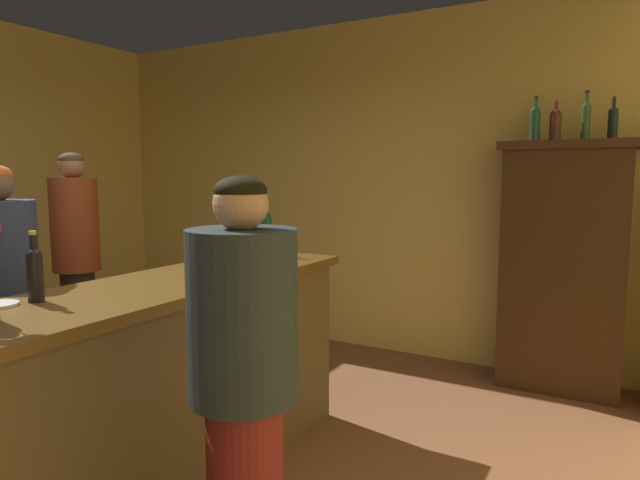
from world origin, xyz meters
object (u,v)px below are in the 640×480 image
object	(u,v)px
wine_bottle_malbec	(234,236)
patron_in_grey	(1,288)
display_cabinet	(563,263)
patron_in_navy	(77,260)
wine_glass_front	(201,260)
display_bottle_midleft	(555,124)
bar_counter	(154,392)
patron_tall	(3,312)
display_bottle_midright	(613,121)
wine_bottle_pinot	(266,231)
display_bottle_left	(535,122)
wine_glass_mid	(282,245)
wine_bottle_rose	(35,271)
display_bottle_center	(586,119)

from	to	relation	value
wine_bottle_malbec	patron_in_grey	size ratio (longest dim) A/B	0.19
display_cabinet	patron_in_navy	world-z (taller)	display_cabinet
wine_glass_front	display_bottle_midleft	bearing A→B (deg)	60.88
display_cabinet	patron_in_navy	distance (m)	3.54
bar_counter	patron_tall	distance (m)	0.89
display_cabinet	display_bottle_midright	size ratio (longest dim) A/B	6.34
bar_counter	display_bottle_midleft	size ratio (longest dim) A/B	8.93
wine_glass_front	patron_in_grey	bearing A→B (deg)	-176.86
wine_bottle_pinot	patron_in_navy	size ratio (longest dim) A/B	0.20
display_bottle_left	bar_counter	bearing A→B (deg)	-118.16
patron_in_grey	patron_in_navy	bearing A→B (deg)	95.64
wine_glass_front	wine_bottle_pinot	bearing A→B (deg)	106.60
display_bottle_midright	wine_glass_mid	bearing A→B (deg)	-133.59
wine_bottle_malbec	wine_glass_front	distance (m)	0.83
display_bottle_midright	display_bottle_midleft	bearing A→B (deg)	180.00
wine_bottle_malbec	display_cabinet	bearing A→B (deg)	41.57
display_bottle_left	display_bottle_midright	distance (m)	0.50
wine_glass_front	display_bottle_midright	xyz separation A→B (m)	(1.64, 2.30, 0.77)
wine_bottle_rose	display_bottle_midright	bearing A→B (deg)	56.40
display_cabinet	patron_in_navy	bearing A→B (deg)	-151.20
wine_bottle_rose	patron_in_navy	size ratio (longest dim) A/B	0.17
display_bottle_midright	patron_tall	size ratio (longest dim) A/B	0.18
wine_glass_front	patron_in_navy	xyz separation A→B (m)	(-1.73, 0.59, -0.21)
display_bottle_center	patron_in_grey	bearing A→B (deg)	-141.55
display_bottle_midleft	display_bottle_center	xyz separation A→B (m)	(0.19, 0.00, 0.02)
wine_bottle_malbec	wine_glass_mid	size ratio (longest dim) A/B	1.92
display_bottle_center	patron_in_navy	size ratio (longest dim) A/B	0.20
bar_counter	wine_bottle_malbec	xyz separation A→B (m)	(-0.21, 0.90, 0.66)
wine_glass_front	display_bottle_left	size ratio (longest dim) A/B	0.46
display_bottle_center	patron_tall	size ratio (longest dim) A/B	0.21
bar_counter	wine_bottle_malbec	bearing A→B (deg)	103.29
wine_bottle_rose	wine_glass_front	bearing A→B (deg)	64.10
patron_in_grey	display_bottle_left	bearing A→B (deg)	30.82
patron_tall	bar_counter	bearing A→B (deg)	12.38
display_cabinet	display_bottle_midleft	bearing A→B (deg)	180.00
display_cabinet	wine_bottle_malbec	world-z (taller)	display_cabinet
wine_bottle_rose	bar_counter	bearing A→B (deg)	74.05
wine_bottle_malbec	display_bottle_center	size ratio (longest dim) A/B	0.92
wine_bottle_pinot	patron_in_navy	xyz separation A→B (m)	(-1.45, -0.35, -0.25)
display_cabinet	wine_bottle_malbec	size ratio (longest dim) A/B	5.82
wine_bottle_malbec	patron_in_grey	bearing A→B (deg)	-144.24
display_cabinet	patron_tall	bearing A→B (deg)	-130.57
display_bottle_left	display_bottle_midleft	bearing A→B (deg)	0.00
wine_bottle_rose	patron_in_navy	world-z (taller)	patron_in_navy
patron_tall	wine_glass_front	bearing A→B (deg)	17.85
display_cabinet	display_bottle_midleft	size ratio (longest dim) A/B	6.34
wine_bottle_malbec	wine_glass_front	bearing A→B (deg)	-62.29
wine_bottle_rose	display_bottle_midleft	distance (m)	3.43
display_bottle_midright	display_cabinet	bearing A→B (deg)	180.00
display_bottle_center	patron_in_grey	world-z (taller)	display_bottle_center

